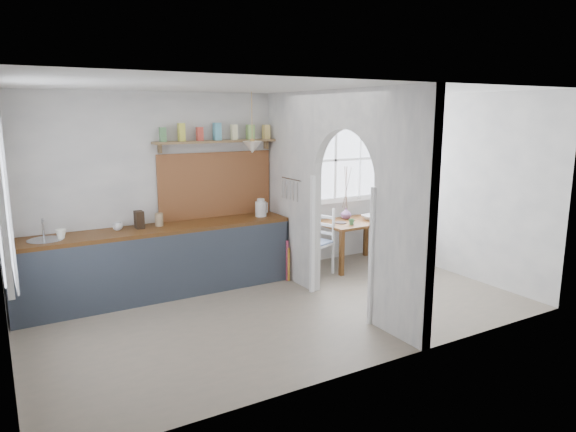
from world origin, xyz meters
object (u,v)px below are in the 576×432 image
chair_left (314,242)px  dining_table (355,243)px  chair_right (401,228)px  kettle (261,208)px  vase (346,213)px

chair_left → dining_table: bearing=75.0°
chair_left → chair_right: chair_right is taller
dining_table → chair_left: size_ratio=1.15×
kettle → vase: 1.53m
chair_left → vase: 0.87m
chair_right → vase: 1.01m
dining_table → chair_left: chair_left is taller
chair_left → chair_right: (1.71, 0.03, 0.01)m
chair_left → vase: chair_left is taller
kettle → vase: size_ratio=1.46×
dining_table → chair_right: bearing=-4.9°
chair_right → vase: (-0.94, 0.25, 0.29)m
vase → dining_table: bearing=-82.1°
chair_left → chair_right: bearing=70.8°
dining_table → chair_right: size_ratio=1.14×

